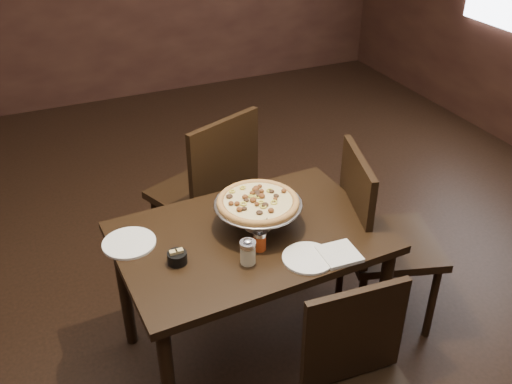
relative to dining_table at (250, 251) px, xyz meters
name	(u,v)px	position (x,y,z in m)	size (l,w,h in m)	color
room	(233,80)	(-0.03, 0.09, 0.78)	(6.04, 7.04, 2.84)	black
dining_table	(250,251)	(0.00, 0.00, 0.00)	(1.18, 0.82, 0.72)	black
pizza_stand	(258,202)	(0.05, 0.03, 0.23)	(0.39, 0.39, 0.16)	silver
parmesan_shaker	(248,252)	(-0.09, -0.18, 0.15)	(0.07, 0.07, 0.12)	beige
pepper_flake_shaker	(260,240)	(-0.01, -0.12, 0.14)	(0.06, 0.06, 0.10)	#96270D
packet_caddy	(177,257)	(-0.35, -0.06, 0.12)	(0.08, 0.08, 0.06)	black
napkin_stack	(339,254)	(0.28, -0.29, 0.10)	(0.15, 0.15, 0.02)	white
plate_left	(129,243)	(-0.50, 0.14, 0.10)	(0.23, 0.23, 0.01)	white
plate_near	(308,258)	(0.15, -0.26, 0.10)	(0.21, 0.21, 0.01)	white
serving_spatula	(268,216)	(0.05, -0.08, 0.22)	(0.17, 0.17, 0.02)	silver
chair_far	(209,189)	(0.05, 0.70, -0.08)	(0.61, 0.61, 1.00)	black
chair_side	(377,234)	(0.67, -0.02, -0.09)	(0.57, 0.57, 0.98)	black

